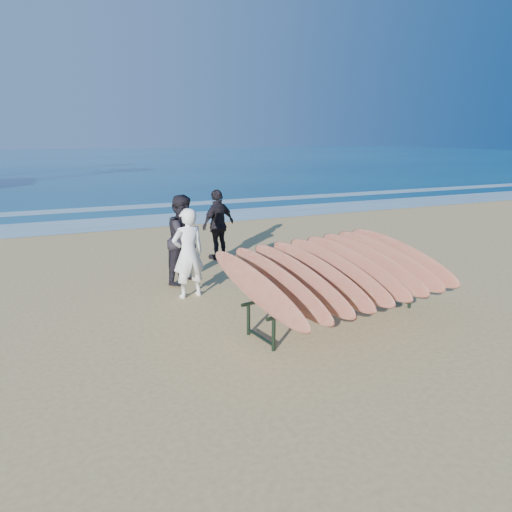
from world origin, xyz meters
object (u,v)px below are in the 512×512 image
Objects in this scene: surfboard_rack at (337,271)px; person_dark_a at (184,240)px; person_dark_b at (218,225)px; person_white at (188,253)px.

surfboard_rack is 1.97× the size of person_dark_a.
person_dark_a is 1.97m from person_dark_b.
person_white is at bearing 121.86° from surfboard_rack.
surfboard_rack is 4.48m from person_dark_b.
person_dark_a is at bearing -109.12° from person_white.
person_white is 2.77m from person_dark_b.
person_dark_b is at bearing 85.73° from surfboard_rack.
person_dark_b is at bearing 7.23° from person_dark_a.
person_white is 0.93× the size of person_dark_a.
person_dark_a is (-1.75, 2.91, 0.06)m from surfboard_rack.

